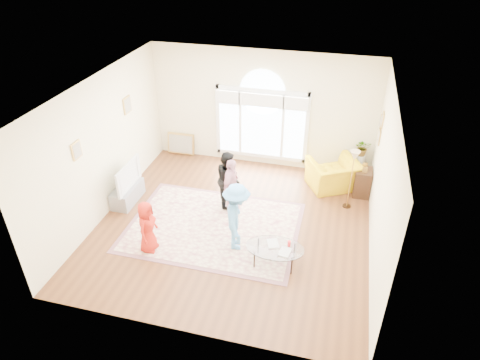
% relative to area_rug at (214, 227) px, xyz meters
% --- Properties ---
extents(ground, '(6.00, 6.00, 0.00)m').
position_rel_area_rug_xyz_m(ground, '(0.41, 0.16, -0.01)').
color(ground, '#57311A').
rests_on(ground, ground).
extents(room_shell, '(6.00, 6.00, 6.00)m').
position_rel_area_rug_xyz_m(room_shell, '(0.42, 3.00, 1.56)').
color(room_shell, beige).
rests_on(room_shell, ground).
extents(area_rug, '(3.60, 2.60, 0.02)m').
position_rel_area_rug_xyz_m(area_rug, '(0.00, 0.00, 0.00)').
color(area_rug, beige).
rests_on(area_rug, ground).
extents(rug_border, '(3.80, 2.80, 0.01)m').
position_rel_area_rug_xyz_m(rug_border, '(-0.00, 0.00, -0.00)').
color(rug_border, '#87565D').
rests_on(rug_border, ground).
extents(tv_console, '(0.45, 1.00, 0.42)m').
position_rel_area_rug_xyz_m(tv_console, '(-2.34, 0.46, 0.20)').
color(tv_console, gray).
rests_on(tv_console, ground).
extents(television, '(0.17, 1.11, 0.64)m').
position_rel_area_rug_xyz_m(television, '(-2.34, 0.46, 0.73)').
color(television, black).
rests_on(television, tv_console).
extents(coffee_table, '(1.18, 0.77, 0.54)m').
position_rel_area_rug_xyz_m(coffee_table, '(1.54, -0.82, 0.39)').
color(coffee_table, silver).
rests_on(coffee_table, ground).
extents(armchair, '(1.53, 1.48, 0.77)m').
position_rel_area_rug_xyz_m(armchair, '(2.46, 2.34, 0.37)').
color(armchair, yellow).
rests_on(armchair, ground).
extents(side_cabinet, '(0.40, 0.50, 0.70)m').
position_rel_area_rug_xyz_m(side_cabinet, '(3.19, 2.21, 0.34)').
color(side_cabinet, black).
rests_on(side_cabinet, ground).
extents(floor_lamp, '(0.29, 0.29, 1.51)m').
position_rel_area_rug_xyz_m(floor_lamp, '(2.88, 1.58, 1.27)').
color(floor_lamp, black).
rests_on(floor_lamp, ground).
extents(plant_pedestal, '(0.20, 0.20, 0.70)m').
position_rel_area_rug_xyz_m(plant_pedestal, '(3.11, 2.97, 0.34)').
color(plant_pedestal, white).
rests_on(plant_pedestal, ground).
extents(potted_plant, '(0.43, 0.38, 0.44)m').
position_rel_area_rug_xyz_m(potted_plant, '(3.11, 2.97, 0.91)').
color(potted_plant, '#33722D').
rests_on(potted_plant, plant_pedestal).
extents(leaning_picture, '(0.80, 0.14, 0.62)m').
position_rel_area_rug_xyz_m(leaning_picture, '(-1.94, 3.06, -0.01)').
color(leaning_picture, tan).
rests_on(leaning_picture, ground).
extents(child_red, '(0.37, 0.57, 1.16)m').
position_rel_area_rug_xyz_m(child_red, '(-1.07, -1.05, 0.59)').
color(child_red, red).
rests_on(child_red, area_rug).
extents(child_black, '(0.72, 0.82, 1.40)m').
position_rel_area_rug_xyz_m(child_black, '(0.08, 0.97, 0.71)').
color(child_black, black).
rests_on(child_black, area_rug).
extents(child_pink, '(0.41, 0.82, 1.35)m').
position_rel_area_rug_xyz_m(child_pink, '(0.22, 0.72, 0.68)').
color(child_pink, pink).
rests_on(child_pink, area_rug).
extents(child_blue, '(0.79, 1.09, 1.51)m').
position_rel_area_rug_xyz_m(child_blue, '(0.67, -0.50, 0.77)').
color(child_blue, '#57A0E4').
rests_on(child_blue, area_rug).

